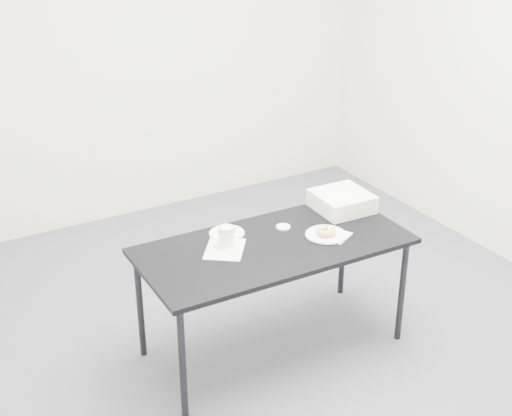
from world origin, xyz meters
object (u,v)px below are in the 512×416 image
coffee_cup (226,236)px  donut_far (227,230)px  pen (228,240)px  plate_near (326,235)px  plate_far (227,233)px  bakery_box (342,201)px  donut_near (326,231)px  scorecard (225,249)px  table (274,252)px

coffee_cup → donut_far: bearing=61.4°
pen → plate_near: same height
plate_near → plate_far: size_ratio=1.16×
pen → bakery_box: bakery_box is taller
pen → plate_far: 0.09m
donut_near → coffee_cup: 0.57m
plate_near → coffee_cup: coffee_cup is taller
pen → bakery_box: size_ratio=0.38×
scorecard → coffee_cup: size_ratio=2.21×
pen → bakery_box: 0.79m
scorecard → plate_near: 0.58m
scorecard → donut_far: 0.18m
plate_far → bakery_box: bearing=-4.6°
scorecard → donut_far: size_ratio=2.70×
scorecard → table: bearing=20.0°
pen → donut_far: size_ratio=1.25×
plate_far → donut_near: bearing=-32.7°
table → plate_near: plate_near is taller
scorecard → donut_near: (0.56, -0.14, 0.03)m
pen → donut_near: (0.50, -0.22, 0.02)m
plate_near → donut_far: 0.56m
donut_near → plate_near: bearing=0.0°
scorecard → bakery_box: size_ratio=0.81×
pen → coffee_cup: size_ratio=1.03×
plate_far → donut_far: 0.02m
donut_near → table: bearing=167.7°
table → scorecard: 0.28m
donut_far → pen: bearing=-114.0°
coffee_cup → bakery_box: (0.82, 0.07, -0.01)m
pen → donut_far: bearing=59.5°
pen → plate_far: size_ratio=0.59×
scorecard → plate_near: size_ratio=1.09×
plate_near → plate_far: bearing=147.3°
bakery_box → pen: bearing=-176.7°
table → donut_near: 0.32m
plate_near → coffee_cup: 0.57m
donut_near → coffee_cup: size_ratio=0.95×
plate_far → coffee_cup: (-0.07, -0.13, 0.05)m
scorecard → bakery_box: bearing=43.0°
table → scorecard: (-0.26, 0.08, 0.05)m
pen → plate_near: size_ratio=0.51×
scorecard → pen: 0.10m
table → coffee_cup: coffee_cup is taller
table → coffee_cup: bearing=156.4°
donut_near → coffee_cup: bearing=162.1°
scorecard → coffee_cup: bearing=84.8°
scorecard → plate_far: bearing=95.1°
table → scorecard: scorecard is taller
plate_far → coffee_cup: bearing=-118.6°
bakery_box → donut_far: bearing=177.4°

